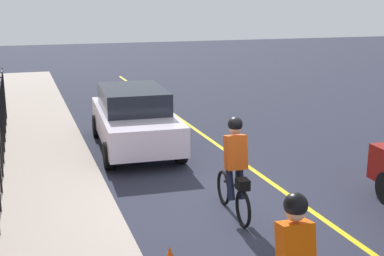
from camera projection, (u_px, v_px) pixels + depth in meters
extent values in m
plane|color=#272A39|center=(222.00, 213.00, 9.28)|extent=(80.00, 80.00, 0.00)
cube|color=yellow|center=(299.00, 202.00, 9.78)|extent=(36.00, 0.12, 0.01)
cube|color=#AC9E93|center=(26.00, 236.00, 8.20)|extent=(40.00, 3.20, 0.15)
cylinder|color=black|center=(0.00, 140.00, 10.58)|extent=(0.04, 0.04, 1.60)
cylinder|color=black|center=(1.00, 129.00, 11.47)|extent=(0.04, 0.04, 1.60)
cylinder|color=black|center=(2.00, 120.00, 12.37)|extent=(0.04, 0.04, 1.60)
cylinder|color=black|center=(2.00, 112.00, 13.26)|extent=(0.04, 0.04, 1.60)
cylinder|color=black|center=(3.00, 105.00, 14.16)|extent=(0.04, 0.04, 1.60)
cylinder|color=black|center=(4.00, 99.00, 15.06)|extent=(0.04, 0.04, 1.60)
cylinder|color=black|center=(4.00, 94.00, 15.95)|extent=(0.04, 0.04, 1.60)
torus|color=black|center=(224.00, 187.00, 9.63)|extent=(0.66, 0.10, 0.66)
torus|color=black|center=(243.00, 209.00, 8.65)|extent=(0.66, 0.10, 0.66)
cube|color=black|center=(233.00, 184.00, 9.08)|extent=(0.93, 0.10, 0.24)
cylinder|color=black|center=(236.00, 179.00, 8.90)|extent=(0.03, 0.03, 0.35)
cube|color=#D34E13|center=(236.00, 152.00, 8.83)|extent=(0.36, 0.38, 0.63)
sphere|color=tan|center=(235.00, 128.00, 8.78)|extent=(0.22, 0.22, 0.22)
sphere|color=black|center=(235.00, 124.00, 8.76)|extent=(0.26, 0.26, 0.26)
cylinder|color=#191E38|center=(230.00, 182.00, 8.92)|extent=(0.34, 0.14, 0.65)
cylinder|color=#191E38|center=(241.00, 181.00, 8.97)|extent=(0.34, 0.14, 0.65)
cube|color=black|center=(243.00, 184.00, 8.59)|extent=(0.25, 0.22, 0.18)
cube|color=#D84D03|center=(296.00, 250.00, 5.35)|extent=(0.36, 0.38, 0.63)
sphere|color=tan|center=(295.00, 211.00, 5.30)|extent=(0.22, 0.22, 0.22)
sphere|color=black|center=(296.00, 205.00, 5.28)|extent=(0.26, 0.26, 0.26)
cube|color=white|center=(135.00, 124.00, 13.21)|extent=(4.50, 2.05, 0.70)
cube|color=#1E232D|center=(133.00, 99.00, 13.24)|extent=(2.55, 1.73, 0.56)
cylinder|color=black|center=(181.00, 150.00, 12.11)|extent=(0.65, 0.26, 0.64)
cylinder|color=black|center=(109.00, 155.00, 11.67)|extent=(0.65, 0.26, 0.64)
cylinder|color=black|center=(156.00, 122.00, 14.91)|extent=(0.65, 0.26, 0.64)
cylinder|color=black|center=(97.00, 126.00, 14.47)|extent=(0.65, 0.26, 0.64)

